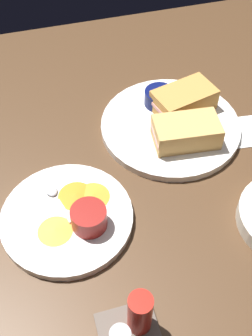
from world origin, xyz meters
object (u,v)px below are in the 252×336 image
at_px(sandwich_half_near, 186,132).
at_px(spoon_by_dark_ramekin, 175,115).
at_px(plate_chips_companion, 67,218).
at_px(spoon_by_gravy_ramekin, 54,195).
at_px(condiment_caddy, 132,327).
at_px(ramekin_dark_sauce, 159,97).
at_px(plate_sandwich_main, 170,126).
at_px(ramekin_light_gravy, 89,217).
at_px(sandwich_half_far, 184,100).

bearing_deg(sandwich_half_near, spoon_by_dark_ramekin, -93.07).
xyz_separation_m(plate_chips_companion, spoon_by_gravy_ramekin, (0.01, -0.05, 0.01)).
relative_size(spoon_by_gravy_ramekin, condiment_caddy, 1.04).
bearing_deg(ramekin_dark_sauce, condiment_caddy, 66.91).
distance_m(plate_sandwich_main, ramekin_light_gravy, 0.30).
bearing_deg(spoon_by_gravy_ramekin, ramekin_light_gravy, 122.68).
relative_size(sandwich_half_near, plate_chips_companion, 0.59).
height_order(spoon_by_gravy_ramekin, condiment_caddy, condiment_caddy).
bearing_deg(spoon_by_dark_ramekin, ramekin_dark_sauce, -68.59).
bearing_deg(spoon_by_gravy_ramekin, sandwich_half_near, -166.72).
bearing_deg(spoon_by_gravy_ramekin, condiment_caddy, 104.24).
distance_m(sandwich_half_far, ramekin_dark_sauce, 0.05).
height_order(plate_sandwich_main, spoon_by_gravy_ramekin, spoon_by_gravy_ramekin).
bearing_deg(spoon_by_dark_ramekin, spoon_by_gravy_ramekin, 25.83).
relative_size(sandwich_half_far, ramekin_light_gravy, 2.33).
bearing_deg(condiment_caddy, spoon_by_gravy_ramekin, -75.76).
distance_m(ramekin_dark_sauce, condiment_caddy, 0.50).
distance_m(spoon_by_dark_ramekin, condiment_caddy, 0.47).
xyz_separation_m(plate_sandwich_main, sandwich_half_far, (-0.04, -0.04, 0.03)).
distance_m(spoon_by_gravy_ramekin, condiment_caddy, 0.28).
bearing_deg(sandwich_half_far, ramekin_dark_sauce, -32.32).
bearing_deg(sandwich_half_near, plate_sandwich_main, -77.80).
bearing_deg(spoon_by_gravy_ramekin, plate_sandwich_main, -155.78).
bearing_deg(sandwich_half_near, spoon_by_gravy_ramekin, 13.28).
height_order(sandwich_half_near, spoon_by_gravy_ramekin, sandwich_half_near).
height_order(sandwich_half_far, spoon_by_gravy_ramekin, sandwich_half_far).
height_order(ramekin_light_gravy, spoon_by_gravy_ramekin, ramekin_light_gravy).
bearing_deg(plate_sandwich_main, spoon_by_gravy_ramekin, 24.22).
bearing_deg(plate_chips_companion, ramekin_dark_sauce, -136.92).
bearing_deg(ramekin_light_gravy, spoon_by_dark_ramekin, -137.58).
bearing_deg(sandwich_half_far, sandwich_half_near, 72.20).
distance_m(plate_sandwich_main, condiment_caddy, 0.44).
relative_size(sandwich_half_near, spoon_by_gravy_ramekin, 1.41).
distance_m(ramekin_dark_sauce, spoon_by_gravy_ramekin, 0.33).
distance_m(sandwich_half_far, ramekin_light_gravy, 0.35).
relative_size(plate_sandwich_main, ramekin_dark_sauce, 4.52).
height_order(spoon_by_dark_ramekin, condiment_caddy, condiment_caddy).
xyz_separation_m(plate_sandwich_main, condiment_caddy, (0.20, 0.40, 0.03)).
relative_size(ramekin_light_gravy, condiment_caddy, 0.66).
bearing_deg(plate_chips_companion, spoon_by_dark_ramekin, -145.57).
distance_m(sandwich_half_near, ramekin_light_gravy, 0.27).
bearing_deg(ramekin_light_gravy, plate_sandwich_main, -137.93).
distance_m(plate_sandwich_main, plate_chips_companion, 0.31).
distance_m(sandwich_half_far, plate_chips_companion, 0.36).
xyz_separation_m(plate_sandwich_main, plate_chips_companion, (0.26, 0.17, 0.00)).
bearing_deg(plate_chips_companion, spoon_by_gravy_ramekin, -73.50).
height_order(ramekin_dark_sauce, ramekin_light_gravy, ramekin_light_gravy).
xyz_separation_m(sandwich_half_near, ramekin_light_gravy, (0.23, 0.14, -0.00)).
bearing_deg(plate_sandwich_main, plate_chips_companion, 33.50).
xyz_separation_m(spoon_by_dark_ramekin, spoon_by_gravy_ramekin, (0.29, 0.14, 0.00)).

